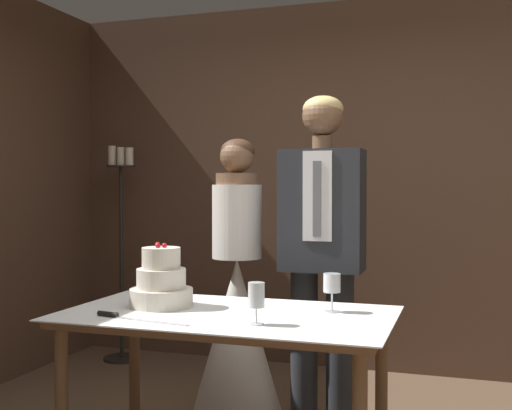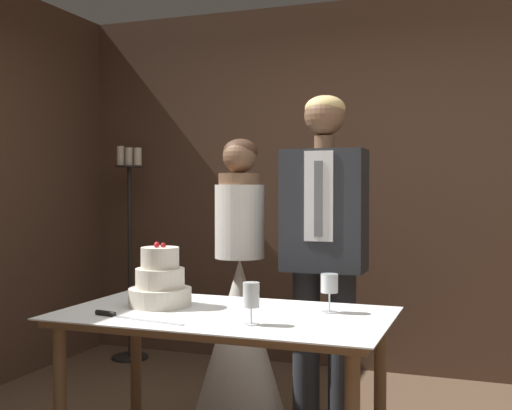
{
  "view_description": "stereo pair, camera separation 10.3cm",
  "coord_description": "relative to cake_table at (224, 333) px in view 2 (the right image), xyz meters",
  "views": [
    {
      "loc": [
        0.82,
        -2.53,
        1.33
      ],
      "look_at": [
        -0.16,
        0.47,
        1.24
      ],
      "focal_mm": 45.0,
      "sensor_mm": 36.0,
      "label": 1
    },
    {
      "loc": [
        0.92,
        -2.5,
        1.33
      ],
      "look_at": [
        -0.16,
        0.47,
        1.24
      ],
      "focal_mm": 45.0,
      "sensor_mm": 36.0,
      "label": 2
    }
  ],
  "objects": [
    {
      "name": "wine_glass_middle",
      "position": [
        0.2,
        -0.19,
        0.2
      ],
      "size": [
        0.07,
        0.07,
        0.17
      ],
      "color": "silver",
      "rests_on": "cake_table"
    },
    {
      "name": "groom",
      "position": [
        0.25,
        0.81,
        0.35
      ],
      "size": [
        0.44,
        0.25,
        1.82
      ],
      "color": "#282B30",
      "rests_on": "ground_plane"
    },
    {
      "name": "cake_knife",
      "position": [
        -0.36,
        -0.25,
        0.1
      ],
      "size": [
        0.45,
        0.09,
        0.02
      ],
      "rotation": [
        0.0,
        0.0,
        -0.16
      ],
      "color": "silver",
      "rests_on": "cake_table"
    },
    {
      "name": "candle_stand",
      "position": [
        -1.53,
        1.75,
        0.17
      ],
      "size": [
        0.28,
        0.28,
        1.65
      ],
      "color": "black",
      "rests_on": "ground_plane"
    },
    {
      "name": "wall_back",
      "position": [
        0.16,
        2.11,
        0.65
      ],
      "size": [
        4.55,
        0.12,
        2.69
      ],
      "primitive_type": "cube",
      "color": "#513828",
      "rests_on": "ground_plane"
    },
    {
      "name": "cake_table",
      "position": [
        0.0,
        0.0,
        0.0
      ],
      "size": [
        1.44,
        0.8,
        0.78
      ],
      "color": "brown",
      "rests_on": "ground_plane"
    },
    {
      "name": "bride",
      "position": [
        -0.25,
        0.81,
        -0.11
      ],
      "size": [
        0.54,
        0.54,
        1.6
      ],
      "color": "white",
      "rests_on": "ground_plane"
    },
    {
      "name": "tiered_cake",
      "position": [
        -0.34,
        0.04,
        0.2
      ],
      "size": [
        0.29,
        0.29,
        0.29
      ],
      "color": "silver",
      "rests_on": "cake_table"
    },
    {
      "name": "wine_glass_near",
      "position": [
        0.43,
        0.16,
        0.21
      ],
      "size": [
        0.08,
        0.08,
        0.17
      ],
      "color": "silver",
      "rests_on": "cake_table"
    }
  ]
}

